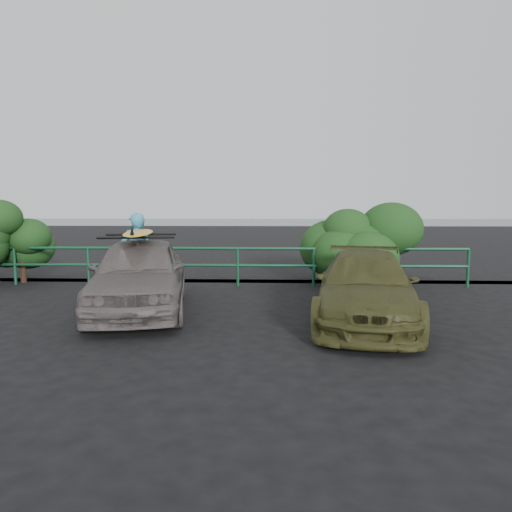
{
  "coord_description": "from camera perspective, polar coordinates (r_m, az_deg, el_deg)",
  "views": [
    {
      "loc": [
        1.88,
        -6.9,
        2.13
      ],
      "look_at": [
        1.58,
        2.13,
        1.12
      ],
      "focal_mm": 32.0,
      "sensor_mm": 36.0,
      "label": 1
    }
  ],
  "objects": [
    {
      "name": "ocean",
      "position": [
        66.96,
        0.31,
        4.55
      ],
      "size": [
        200.0,
        200.0,
        0.0
      ],
      "primitive_type": "plane",
      "color": "#526065",
      "rests_on": "ground"
    },
    {
      "name": "roof_rack",
      "position": [
        9.41,
        -14.45,
        2.45
      ],
      "size": [
        1.59,
        1.24,
        0.05
      ],
      "primitive_type": null,
      "rotation": [
        0.0,
        0.0,
        0.18
      ],
      "color": "black",
      "rests_on": "sedan"
    },
    {
      "name": "olive_vehicle",
      "position": [
        8.65,
        13.54,
        -3.83
      ],
      "size": [
        2.47,
        4.56,
        1.26
      ],
      "primitive_type": "imported",
      "rotation": [
        0.0,
        0.0,
        -0.17
      ],
      "color": "#3E3F1B",
      "rests_on": "ground"
    },
    {
      "name": "man",
      "position": [
        11.08,
        -14.64,
        0.19
      ],
      "size": [
        0.84,
        0.72,
        1.96
      ],
      "primitive_type": "imported",
      "rotation": [
        0.0,
        0.0,
        3.56
      ],
      "color": "#3D99B9",
      "rests_on": "ground"
    },
    {
      "name": "shrub_left",
      "position": [
        14.04,
        -26.52,
        1.41
      ],
      "size": [
        3.2,
        2.4,
        2.16
      ],
      "primitive_type": null,
      "color": "#1D4419",
      "rests_on": "ground"
    },
    {
      "name": "sedan",
      "position": [
        9.5,
        -14.32,
        -2.21
      ],
      "size": [
        2.52,
        4.64,
        1.5
      ],
      "primitive_type": "imported",
      "rotation": [
        0.0,
        0.0,
        0.18
      ],
      "color": "#5E5754",
      "rests_on": "ground"
    },
    {
      "name": "shrub_right",
      "position": [
        12.84,
        15.97,
        0.9
      ],
      "size": [
        3.2,
        2.4,
        1.93
      ],
      "primitive_type": null,
      "color": "#1D4419",
      "rests_on": "ground"
    },
    {
      "name": "ground",
      "position": [
        7.46,
        -12.98,
        -10.41
      ],
      "size": [
        80.0,
        80.0,
        0.0
      ],
      "primitive_type": "plane",
      "color": "black"
    },
    {
      "name": "surfboard",
      "position": [
        9.41,
        -14.46,
        2.82
      ],
      "size": [
        0.96,
        2.58,
        0.07
      ],
      "primitive_type": "ellipsoid",
      "rotation": [
        0.0,
        0.0,
        0.18
      ],
      "color": "gold",
      "rests_on": "roof_rack"
    },
    {
      "name": "guardrail",
      "position": [
        12.16,
        -7.0,
        -1.3
      ],
      "size": [
        14.0,
        0.08,
        1.04
      ],
      "primitive_type": null,
      "color": "#13442A",
      "rests_on": "ground"
    }
  ]
}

